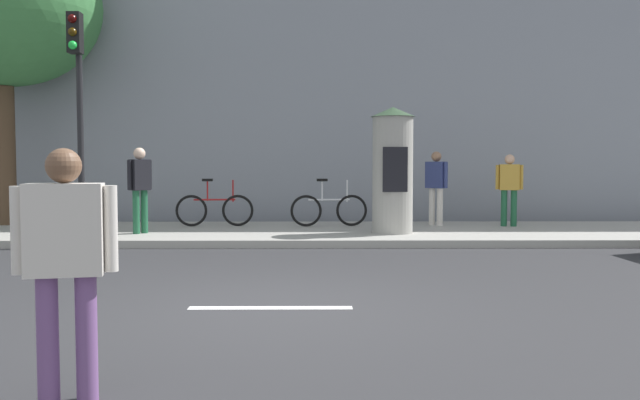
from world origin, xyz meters
name	(u,v)px	position (x,y,z in m)	size (l,w,h in m)	color
ground_plane	(270,308)	(0.00, 0.00, 0.00)	(80.00, 80.00, 0.00)	#2B2B2D
sidewalk_curb	(292,233)	(0.00, 7.00, 0.07)	(36.00, 4.00, 0.15)	#9E9B93
lane_markings	(270,308)	(0.00, 0.00, 0.00)	(25.80, 0.16, 0.01)	silver
building_backdrop	(298,47)	(0.00, 12.00, 4.96)	(36.00, 5.00, 9.92)	gray
traffic_light	(77,88)	(-3.95, 5.24, 3.00)	(0.24, 0.45, 4.22)	black
poster_column	(393,169)	(2.09, 6.35, 1.47)	(0.92, 0.92, 2.59)	#9E9B93
street_tree	(2,5)	(-6.74, 8.24, 5.24)	(4.45, 4.45, 7.01)	#4C3826
pedestrian_in_light_jacket	(65,253)	(-1.15, -2.80, 1.00)	(0.66, 0.33, 1.69)	#724C84
pedestrian_in_dark_shirt	(509,184)	(4.93, 7.74, 1.11)	(0.60, 0.32, 1.64)	#1E5938
pedestrian_in_red_top	(140,183)	(-3.09, 6.27, 1.18)	(0.44, 0.45, 1.76)	#1E5938
pedestrian_with_backpack	(436,182)	(3.30, 7.99, 1.16)	(0.48, 0.51, 1.71)	silver
bicycle_leaning	(215,209)	(-1.80, 7.79, 0.54)	(1.77, 0.18, 1.09)	black
bicycle_upright	(329,209)	(0.81, 7.76, 0.54)	(1.77, 0.25, 1.09)	black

